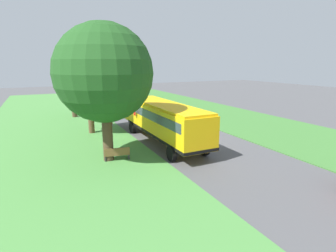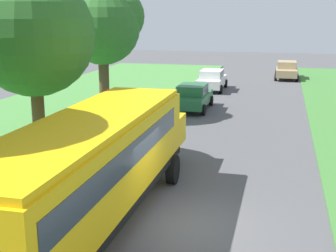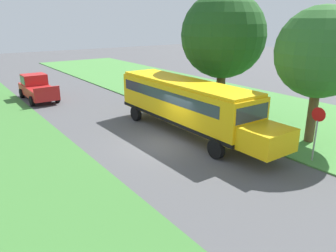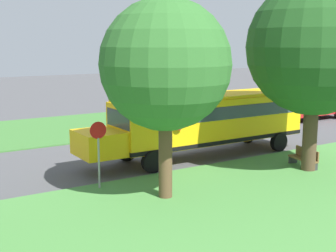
{
  "view_description": "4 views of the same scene",
  "coord_description": "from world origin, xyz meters",
  "px_view_note": "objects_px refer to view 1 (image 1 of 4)",
  "views": [
    {
      "loc": [
        -10.75,
        -18.88,
        6.11
      ],
      "look_at": [
        -1.41,
        0.2,
        1.04
      ],
      "focal_mm": 28.0,
      "sensor_mm": 36.0,
      "label": 1
    },
    {
      "loc": [
        2.45,
        -11.88,
        5.81
      ],
      "look_at": [
        -1.39,
        3.76,
        1.89
      ],
      "focal_mm": 50.0,
      "sensor_mm": 36.0,
      "label": 2
    },
    {
      "loc": [
        9.62,
        14.02,
        6.64
      ],
      "look_at": [
        0.28,
        0.93,
        1.37
      ],
      "focal_mm": 35.0,
      "sensor_mm": 36.0,
      "label": 3
    },
    {
      "loc": [
        -21.06,
        13.42,
        5.76
      ],
      "look_at": [
        -1.69,
        1.12,
        1.64
      ],
      "focal_mm": 50.0,
      "sensor_mm": 36.0,
      "label": 4
    }
  ],
  "objects_px": {
    "oak_tree_far_end": "(73,72)",
    "car_green_nearest": "(107,104)",
    "school_bus": "(163,119)",
    "oak_tree_roadside_mid": "(89,77)",
    "car_white_middle": "(96,97)",
    "stop_sign": "(112,110)",
    "oak_tree_beside_bus": "(103,74)",
    "park_bench": "(117,154)",
    "car_tan_furthest": "(117,91)"
  },
  "relations": [
    {
      "from": "oak_tree_roadside_mid",
      "to": "park_bench",
      "type": "bearing_deg",
      "value": -89.08
    },
    {
      "from": "car_green_nearest",
      "to": "park_bench",
      "type": "bearing_deg",
      "value": -101.6
    },
    {
      "from": "car_white_middle",
      "to": "oak_tree_beside_bus",
      "type": "distance_m",
      "value": 27.36
    },
    {
      "from": "school_bus",
      "to": "park_bench",
      "type": "xyz_separation_m",
      "value": [
        -4.38,
        -2.4,
        -1.45
      ]
    },
    {
      "from": "oak_tree_roadside_mid",
      "to": "park_bench",
      "type": "relative_size",
      "value": 4.42
    },
    {
      "from": "school_bus",
      "to": "car_green_nearest",
      "type": "bearing_deg",
      "value": 91.65
    },
    {
      "from": "oak_tree_far_end",
      "to": "car_tan_furthest",
      "type": "bearing_deg",
      "value": 61.6
    },
    {
      "from": "car_green_nearest",
      "to": "oak_tree_roadside_mid",
      "type": "distance_m",
      "value": 12.66
    },
    {
      "from": "car_tan_furthest",
      "to": "stop_sign",
      "type": "bearing_deg",
      "value": -106.33
    },
    {
      "from": "school_bus",
      "to": "stop_sign",
      "type": "height_order",
      "value": "school_bus"
    },
    {
      "from": "car_tan_furthest",
      "to": "school_bus",
      "type": "bearing_deg",
      "value": -99.04
    },
    {
      "from": "oak_tree_roadside_mid",
      "to": "stop_sign",
      "type": "distance_m",
      "value": 4.28
    },
    {
      "from": "school_bus",
      "to": "oak_tree_roadside_mid",
      "type": "xyz_separation_m",
      "value": [
        -4.5,
        5.34,
        3.1
      ]
    },
    {
      "from": "school_bus",
      "to": "car_tan_furthest",
      "type": "height_order",
      "value": "school_bus"
    },
    {
      "from": "car_green_nearest",
      "to": "car_tan_furthest",
      "type": "distance_m",
      "value": 16.59
    },
    {
      "from": "oak_tree_beside_bus",
      "to": "school_bus",
      "type": "bearing_deg",
      "value": 24.8
    },
    {
      "from": "oak_tree_roadside_mid",
      "to": "oak_tree_far_end",
      "type": "distance_m",
      "value": 8.44
    },
    {
      "from": "oak_tree_far_end",
      "to": "car_green_nearest",
      "type": "bearing_deg",
      "value": 32.91
    },
    {
      "from": "stop_sign",
      "to": "oak_tree_far_end",
      "type": "bearing_deg",
      "value": 110.62
    },
    {
      "from": "car_green_nearest",
      "to": "oak_tree_beside_bus",
      "type": "height_order",
      "value": "oak_tree_beside_bus"
    },
    {
      "from": "school_bus",
      "to": "car_green_nearest",
      "type": "height_order",
      "value": "school_bus"
    },
    {
      "from": "oak_tree_far_end",
      "to": "oak_tree_roadside_mid",
      "type": "bearing_deg",
      "value": -87.67
    },
    {
      "from": "oak_tree_far_end",
      "to": "stop_sign",
      "type": "relative_size",
      "value": 2.61
    },
    {
      "from": "oak_tree_far_end",
      "to": "stop_sign",
      "type": "xyz_separation_m",
      "value": [
        2.57,
        -6.82,
        -3.43
      ]
    },
    {
      "from": "oak_tree_beside_bus",
      "to": "oak_tree_far_end",
      "type": "distance_m",
      "value": 16.05
    },
    {
      "from": "school_bus",
      "to": "oak_tree_beside_bus",
      "type": "bearing_deg",
      "value": -155.2
    },
    {
      "from": "car_green_nearest",
      "to": "oak_tree_beside_bus",
      "type": "bearing_deg",
      "value": -103.29
    },
    {
      "from": "oak_tree_beside_bus",
      "to": "park_bench",
      "type": "height_order",
      "value": "oak_tree_beside_bus"
    },
    {
      "from": "school_bus",
      "to": "car_green_nearest",
      "type": "distance_m",
      "value": 16.64
    },
    {
      "from": "oak_tree_beside_bus",
      "to": "park_bench",
      "type": "distance_m",
      "value": 5.06
    },
    {
      "from": "car_green_nearest",
      "to": "car_white_middle",
      "type": "height_order",
      "value": "same"
    },
    {
      "from": "car_white_middle",
      "to": "car_tan_furthest",
      "type": "bearing_deg",
      "value": 54.64
    },
    {
      "from": "oak_tree_roadside_mid",
      "to": "stop_sign",
      "type": "bearing_deg",
      "value": 35.9
    },
    {
      "from": "oak_tree_roadside_mid",
      "to": "oak_tree_far_end",
      "type": "bearing_deg",
      "value": 92.33
    },
    {
      "from": "car_green_nearest",
      "to": "park_bench",
      "type": "relative_size",
      "value": 2.64
    },
    {
      "from": "oak_tree_beside_bus",
      "to": "car_tan_furthest",
      "type": "bearing_deg",
      "value": 73.74
    },
    {
      "from": "car_tan_furthest",
      "to": "oak_tree_beside_bus",
      "type": "distance_m",
      "value": 36.22
    },
    {
      "from": "car_green_nearest",
      "to": "stop_sign",
      "type": "relative_size",
      "value": 1.61
    },
    {
      "from": "car_white_middle",
      "to": "oak_tree_roadside_mid",
      "type": "relative_size",
      "value": 0.6
    },
    {
      "from": "car_white_middle",
      "to": "oak_tree_roadside_mid",
      "type": "bearing_deg",
      "value": -101.97
    },
    {
      "from": "car_green_nearest",
      "to": "car_white_middle",
      "type": "distance_m",
      "value": 7.72
    },
    {
      "from": "oak_tree_roadside_mid",
      "to": "oak_tree_beside_bus",
      "type": "bearing_deg",
      "value": -93.25
    },
    {
      "from": "oak_tree_beside_bus",
      "to": "stop_sign",
      "type": "height_order",
      "value": "oak_tree_beside_bus"
    },
    {
      "from": "park_bench",
      "to": "stop_sign",
      "type": "bearing_deg",
      "value": 77.34
    },
    {
      "from": "oak_tree_roadside_mid",
      "to": "park_bench",
      "type": "height_order",
      "value": "oak_tree_roadside_mid"
    },
    {
      "from": "car_tan_furthest",
      "to": "stop_sign",
      "type": "relative_size",
      "value": 1.61
    },
    {
      "from": "car_green_nearest",
      "to": "oak_tree_roadside_mid",
      "type": "relative_size",
      "value": 0.6
    },
    {
      "from": "school_bus",
      "to": "oak_tree_beside_bus",
      "type": "xyz_separation_m",
      "value": [
        -4.94,
        -2.28,
        3.58
      ]
    },
    {
      "from": "school_bus",
      "to": "stop_sign",
      "type": "bearing_deg",
      "value": 108.16
    },
    {
      "from": "park_bench",
      "to": "oak_tree_beside_bus",
      "type": "bearing_deg",
      "value": 167.59
    }
  ]
}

